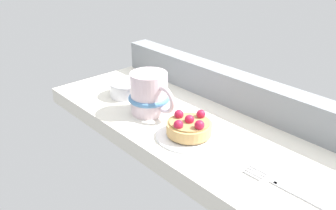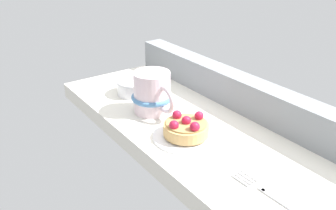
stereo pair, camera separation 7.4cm
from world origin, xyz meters
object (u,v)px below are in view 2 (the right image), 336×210
dessert_plate (186,136)px  coffee_mug (153,93)px  sugar_bowl (133,86)px  raspberry_tart (186,127)px  dessert_fork (276,198)px

dessert_plate → coffee_mug: 13.85cm
coffee_mug → sugar_bowl: 11.30cm
sugar_bowl → raspberry_tart: bearing=-5.7°
raspberry_tart → dessert_fork: bearing=-0.4°
dessert_fork → sugar_bowl: (-46.33, 2.58, 1.66)cm
coffee_mug → dessert_fork: (35.40, -1.14, -4.15)cm
raspberry_tart → sugar_bowl: bearing=174.3°
raspberry_tart → coffee_mug: coffee_mug is taller
coffee_mug → sugar_bowl: (-10.93, 1.44, -2.49)cm
dessert_plate → sugar_bowl: bearing=174.3°
dessert_plate → dessert_fork: size_ratio=0.79×
dessert_fork → sugar_bowl: 46.43cm
dessert_plate → coffee_mug: bearing=175.8°
coffee_mug → sugar_bowl: bearing=172.5°
dessert_plate → dessert_fork: 22.20cm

